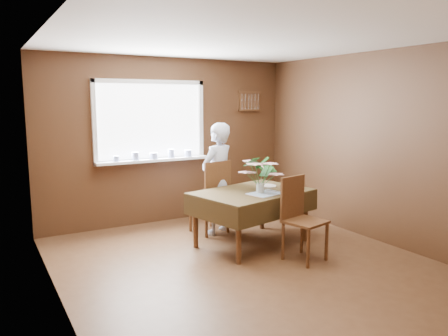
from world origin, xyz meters
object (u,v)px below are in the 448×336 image
dining_table (252,197)px  chair_near (300,215)px  seated_woman (217,179)px  chair_far (213,194)px  flower_bouquet (260,171)px

dining_table → chair_near: size_ratio=1.68×
dining_table → seated_woman: bearing=90.0°
chair_near → seated_woman: bearing=91.1°
chair_near → seated_woman: (-0.35, 1.37, 0.25)m
dining_table → chair_far: 0.70m
dining_table → chair_far: (-0.22, 0.66, -0.06)m
dining_table → chair_near: bearing=-87.3°
chair_near → chair_far: bearing=93.7°
chair_far → seated_woman: (0.07, -0.01, 0.22)m
chair_far → seated_woman: size_ratio=0.66×
chair_far → seated_woman: 0.23m
seated_woman → flower_bouquet: (0.16, -0.82, 0.21)m
chair_far → flower_bouquet: 0.96m
seated_woman → flower_bouquet: seated_woman is taller
chair_far → chair_near: bearing=97.5°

